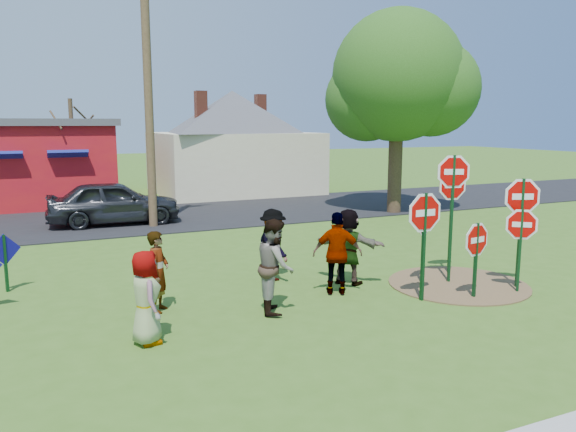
# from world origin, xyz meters

# --- Properties ---
(ground) EXTENTS (120.00, 120.00, 0.00)m
(ground) POSITION_xyz_m (0.00, 0.00, 0.00)
(ground) COLOR #3C611B
(ground) RESTS_ON ground
(road) EXTENTS (120.00, 7.50, 0.04)m
(road) POSITION_xyz_m (0.00, 11.50, 0.02)
(road) COLOR black
(road) RESTS_ON ground
(dirt_patch) EXTENTS (3.20, 3.20, 0.03)m
(dirt_patch) POSITION_xyz_m (4.50, -1.00, 0.01)
(dirt_patch) COLOR brown
(dirt_patch) RESTS_ON ground
(red_building) EXTENTS (9.40, 7.69, 3.90)m
(red_building) POSITION_xyz_m (-5.50, 17.99, 1.97)
(red_building) COLOR #A4101E
(red_building) RESTS_ON ground
(cream_house) EXTENTS (9.40, 9.40, 6.50)m
(cream_house) POSITION_xyz_m (5.50, 18.00, 2.92)
(cream_house) COLOR beige
(cream_house) RESTS_ON ground
(stop_sign_a) EXTENTS (1.13, 0.08, 2.45)m
(stop_sign_a) POSITION_xyz_m (3.00, -1.58, 1.68)
(stop_sign_a) COLOR #103B1B
(stop_sign_a) RESTS_ON ground
(stop_sign_b) EXTENTS (0.99, 0.38, 3.14)m
(stop_sign_b) POSITION_xyz_m (4.42, -0.76, 2.30)
(stop_sign_b) COLOR #103B1B
(stop_sign_b) RESTS_ON ground
(stop_sign_c) EXTENTS (1.02, 0.45, 2.66)m
(stop_sign_c) POSITION_xyz_m (5.54, -1.75, 1.85)
(stop_sign_c) COLOR #103B1B
(stop_sign_c) RESTS_ON ground
(stop_sign_d) EXTENTS (1.00, 0.17, 2.72)m
(stop_sign_d) POSITION_xyz_m (4.98, -0.10, 1.98)
(stop_sign_d) COLOR #103B1B
(stop_sign_d) RESTS_ON ground
(stop_sign_e) EXTENTS (0.97, 0.19, 1.77)m
(stop_sign_e) POSITION_xyz_m (4.13, -1.91, 1.17)
(stop_sign_e) COLOR #103B1B
(stop_sign_e) RESTS_ON ground
(stop_sign_f) EXTENTS (0.74, 0.58, 2.00)m
(stop_sign_f) POSITION_xyz_m (5.29, -2.01, 1.41)
(stop_sign_f) COLOR #103B1B
(stop_sign_f) RESTS_ON ground
(stop_sign_g) EXTENTS (0.87, 0.43, 2.00)m
(stop_sign_g) POSITION_xyz_m (3.81, -0.55, 1.36)
(stop_sign_g) COLOR #103B1B
(stop_sign_g) RESTS_ON ground
(blue_diamond_d) EXTENTS (0.66, 0.32, 1.32)m
(blue_diamond_d) POSITION_xyz_m (-5.05, 2.73, 0.81)
(blue_diamond_d) COLOR #103B1B
(blue_diamond_d) RESTS_ON ground
(person_a) EXTENTS (0.58, 0.83, 1.62)m
(person_a) POSITION_xyz_m (-2.75, -1.56, 0.81)
(person_a) COLOR #4C5199
(person_a) RESTS_ON ground
(person_b) EXTENTS (0.63, 0.71, 1.63)m
(person_b) POSITION_xyz_m (-2.22, 0.02, 0.82)
(person_b) COLOR #2E7570
(person_b) RESTS_ON ground
(person_c) EXTENTS (0.97, 1.09, 1.88)m
(person_c) POSITION_xyz_m (-0.11, -0.95, 0.94)
(person_c) COLOR brown
(person_c) RESTS_ON ground
(person_d) EXTENTS (0.77, 1.18, 1.72)m
(person_d) POSITION_xyz_m (0.74, 1.18, 0.86)
(person_d) COLOR #2D2E32
(person_d) RESTS_ON ground
(person_e) EXTENTS (1.16, 0.88, 1.83)m
(person_e) POSITION_xyz_m (1.57, -0.47, 0.92)
(person_e) COLOR #552D5F
(person_e) RESTS_ON ground
(person_f) EXTENTS (1.48, 1.60, 1.78)m
(person_f) POSITION_xyz_m (2.21, 0.15, 0.89)
(person_f) COLOR #1A4C2B
(person_f) RESTS_ON ground
(suv) EXTENTS (4.79, 2.10, 1.60)m
(suv) POSITION_xyz_m (-1.73, 10.37, 0.84)
(suv) COLOR #313137
(suv) RESTS_ON road
(utility_pole) EXTENTS (2.35, 0.53, 9.68)m
(utility_pole) POSITION_xyz_m (-0.52, 9.33, 5.09)
(utility_pole) COLOR #4C3823
(utility_pole) RESTS_ON ground
(leafy_tree) EXTENTS (5.80, 5.29, 8.24)m
(leafy_tree) POSITION_xyz_m (9.42, 8.44, 5.31)
(leafy_tree) COLOR #382819
(leafy_tree) RESTS_ON ground
(bare_tree_east) EXTENTS (1.80, 1.80, 4.74)m
(bare_tree_east) POSITION_xyz_m (-2.75, 14.93, 3.07)
(bare_tree_east) COLOR #382819
(bare_tree_east) RESTS_ON ground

